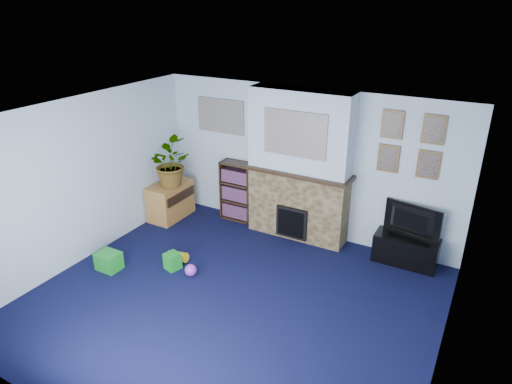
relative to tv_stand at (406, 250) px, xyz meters
The scene contains 26 objects.
floor 2.69m from the tv_stand, 130.77° to the right, with size 5.00×4.50×0.01m, color black.
ceiling 3.45m from the tv_stand, 130.77° to the right, with size 5.00×4.50×0.01m, color white.
wall_back 2.02m from the tv_stand, behind, with size 5.00×0.04×2.40m, color silver.
wall_front 4.73m from the tv_stand, 112.24° to the right, with size 5.00×0.04×2.40m, color silver.
wall_left 4.81m from the tv_stand, 154.47° to the right, with size 0.04×4.50×2.40m, color silver.
wall_right 2.37m from the tv_stand, 69.73° to the right, with size 0.04×4.50×2.40m, color silver.
chimney_breast 2.00m from the tv_stand, behind, with size 1.72×0.50×2.40m.
collage_main 2.35m from the tv_stand, behind, with size 1.00×0.03×0.68m, color gray.
collage_left 3.65m from the tv_stand, behind, with size 0.90×0.03×0.58m, color gray.
portrait_tl 1.84m from the tv_stand, 156.04° to the left, with size 0.30×0.03×0.40m, color brown.
portrait_tr 1.79m from the tv_stand, 63.47° to the left, with size 0.30×0.03×0.40m, color brown.
portrait_bl 1.37m from the tv_stand, 156.04° to the left, with size 0.30×0.03×0.40m, color brown.
portrait_br 1.29m from the tv_stand, 63.47° to the left, with size 0.30×0.03×0.40m, color brown.
tv_stand is the anchor object (origin of this frame).
television 0.44m from the tv_stand, 90.00° to the left, with size 0.83×0.11×0.48m, color black.
bookshelf 2.93m from the tv_stand, behind, with size 0.58×0.28×1.05m.
sideboard 4.02m from the tv_stand, behind, with size 0.45×0.82×0.63m, color #AC7637.
potted_plant 4.05m from the tv_stand, behind, with size 0.73×0.63×0.81m, color #26661E.
mantel_clock 2.11m from the tv_stand, behind, with size 0.11×0.07×0.16m, color gold.
mantel_candle 1.79m from the tv_stand, behind, with size 0.05×0.05×0.17m, color #B2BFC6.
mantel_teddy 2.44m from the tv_stand, behind, with size 0.14×0.14×0.14m, color gray.
mantel_can 1.39m from the tv_stand, behind, with size 0.06×0.06×0.12m, color #198C26.
green_crate 4.32m from the tv_stand, 148.94° to the right, with size 0.33×0.26×0.26m, color #198C26.
toy_ball 3.14m from the tv_stand, 145.02° to the right, with size 0.17×0.17×0.17m, color purple.
toy_block 3.41m from the tv_stand, 148.61° to the right, with size 0.20×0.20×0.24m, color #198C26.
toy_tube 3.37m from the tv_stand, 152.15° to the right, with size 0.15×0.15×0.32m, color yellow.
Camera 1 is at (2.63, -4.10, 3.65)m, focal length 32.00 mm.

